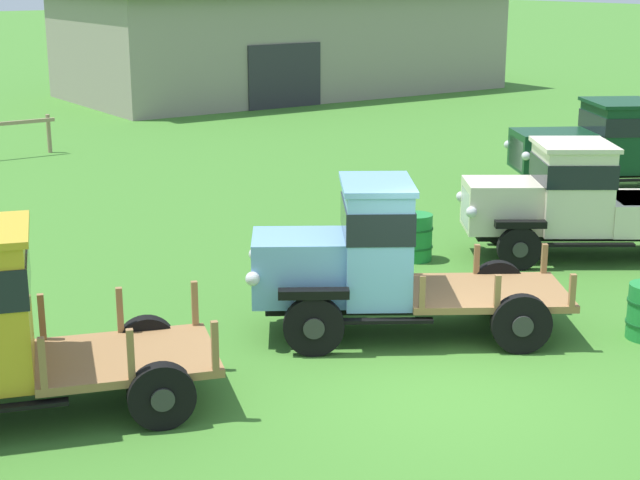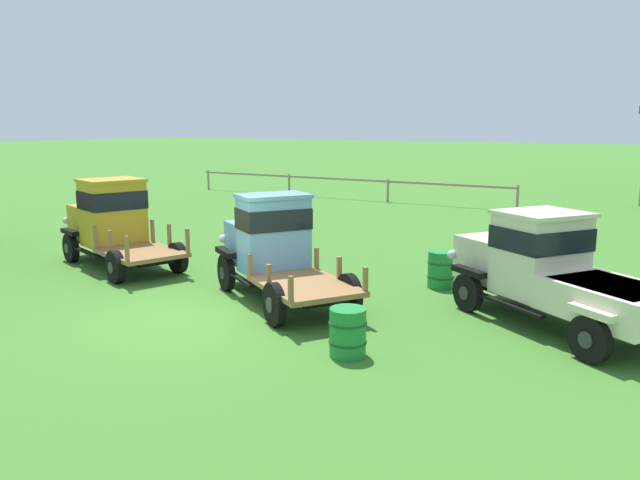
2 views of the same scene
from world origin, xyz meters
The scene contains 7 objects.
ground_plane centered at (0.00, 0.00, 0.00)m, with size 240.00×240.00×0.00m, color #3D7528.
paddock_fence centered at (-7.25, 18.65, 0.85)m, with size 17.77×0.47×1.10m.
vintage_truck_second_in_line centered at (-5.12, 2.38, 1.18)m, with size 4.96×2.98×2.30m.
vintage_truck_midrow_center centered at (0.41, 2.03, 1.13)m, with size 4.62×3.67×2.25m.
vintage_truck_far_side centered at (6.02, 3.01, 1.06)m, with size 4.69×3.79×2.12m.
oil_drum_beside_row centered at (3.60, -0.35, 0.40)m, with size 0.63×0.63×0.80m.
oil_drum_near_fence centered at (3.37, 4.56, 0.42)m, with size 0.64×0.64×0.85m.
Camera 2 is at (8.21, -8.84, 3.73)m, focal length 35.00 mm.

